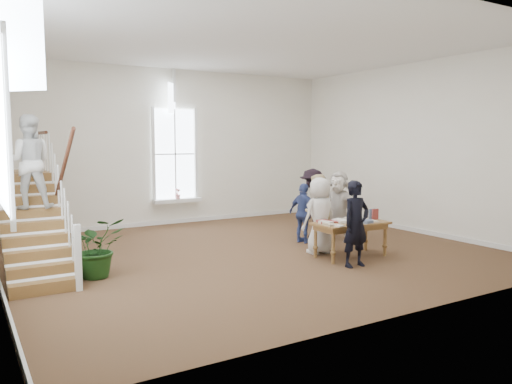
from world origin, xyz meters
TOP-DOWN VIEW (x-y plane):
  - ground at (0.00, 0.00)m, footprint 10.00×10.00m
  - room_shell at (-0.00, 4.39)m, footprint 10.49×10.00m
  - staircase at (-4.34, 0.75)m, footprint 1.10×4.10m
  - library_table at (1.55, -1.43)m, footprint 1.61×0.83m
  - police_officer at (1.11, -2.09)m, footprint 0.63×0.42m
  - elderly_woman at (1.21, -0.84)m, footprint 0.82×0.53m
  - person_yellow at (1.51, -0.34)m, footprint 1.00×0.89m
  - woman_cluster_a at (1.59, 0.27)m, footprint 0.57×0.90m
  - woman_cluster_b at (2.19, 0.72)m, footprint 1.23×1.27m
  - woman_cluster_c at (2.49, 0.07)m, footprint 1.14×1.65m
  - floor_plant at (-3.40, -0.27)m, footprint 1.05×0.93m
  - side_chair at (4.01, 2.04)m, footprint 0.43×0.43m

SIDE VIEW (x-z plane):
  - ground at x=0.00m, z-range 0.00..0.00m
  - room_shell at x=0.00m, z-range -4.60..5.40m
  - side_chair at x=4.01m, z-range 0.04..0.92m
  - floor_plant at x=-3.40m, z-range 0.00..1.08m
  - library_table at x=1.55m, z-range 0.27..1.07m
  - woman_cluster_a at x=1.59m, z-range 0.00..1.43m
  - elderly_woman at x=1.21m, z-range 0.00..1.66m
  - police_officer at x=1.11m, z-range 0.00..1.69m
  - person_yellow at x=1.51m, z-range 0.00..1.69m
  - woman_cluster_c at x=2.49m, z-range 0.00..1.71m
  - woman_cluster_b at x=2.19m, z-range 0.00..1.74m
  - staircase at x=-4.34m, z-range 0.16..3.08m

